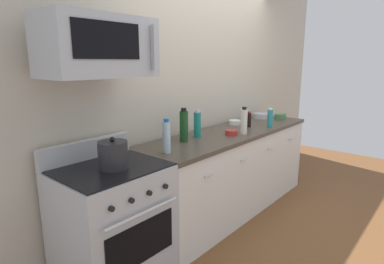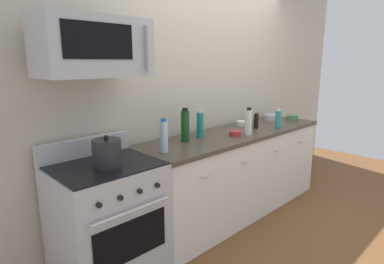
{
  "view_description": "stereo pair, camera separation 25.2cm",
  "coord_description": "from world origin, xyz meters",
  "px_view_note": "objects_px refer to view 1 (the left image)",
  "views": [
    {
      "loc": [
        -2.82,
        -1.83,
        1.65
      ],
      "look_at": [
        -0.74,
        -0.05,
        1.04
      ],
      "focal_mm": 29.31,
      "sensor_mm": 36.0,
      "label": 1
    },
    {
      "loc": [
        -2.65,
        -2.01,
        1.65
      ],
      "look_at": [
        -0.74,
        -0.05,
        1.04
      ],
      "focal_mm": 29.31,
      "sensor_mm": 36.0,
      "label": 2
    }
  ],
  "objects_px": {
    "bottle_soy_sauce_dark": "(249,120)",
    "bottle_wine_green": "(184,126)",
    "bottle_sparkling_teal": "(197,124)",
    "stockpot": "(113,155)",
    "bowl_green_glaze": "(280,116)",
    "range_oven": "(113,224)",
    "bowl_steel_prep": "(261,116)",
    "bottle_water_clear": "(166,137)",
    "bowl_white_ceramic": "(235,122)",
    "bottle_vinegar_white": "(244,121)",
    "microwave": "(98,47)",
    "bowl_red_small": "(231,132)",
    "bottle_dish_soap": "(270,118)"
  },
  "relations": [
    {
      "from": "bottle_dish_soap",
      "to": "bowl_steel_prep",
      "type": "distance_m",
      "value": 0.57
    },
    {
      "from": "microwave",
      "to": "stockpot",
      "type": "relative_size",
      "value": 3.27
    },
    {
      "from": "bowl_green_glaze",
      "to": "bowl_red_small",
      "type": "xyz_separation_m",
      "value": [
        -1.21,
        -0.03,
        -0.01
      ]
    },
    {
      "from": "bottle_wine_green",
      "to": "bowl_steel_prep",
      "type": "xyz_separation_m",
      "value": [
        1.59,
        0.05,
        -0.12
      ]
    },
    {
      "from": "bottle_water_clear",
      "to": "bowl_red_small",
      "type": "distance_m",
      "value": 0.91
    },
    {
      "from": "stockpot",
      "to": "bowl_steel_prep",
      "type": "bearing_deg",
      "value": 4.29
    },
    {
      "from": "bowl_white_ceramic",
      "to": "bowl_steel_prep",
      "type": "relative_size",
      "value": 0.72
    },
    {
      "from": "range_oven",
      "to": "bottle_sparkling_teal",
      "type": "bearing_deg",
      "value": 5.19
    },
    {
      "from": "bowl_steel_prep",
      "to": "bottle_sparkling_teal",
      "type": "bearing_deg",
      "value": -178.65
    },
    {
      "from": "bottle_wine_green",
      "to": "bowl_white_ceramic",
      "type": "relative_size",
      "value": 2.12
    },
    {
      "from": "bowl_green_glaze",
      "to": "bowl_red_small",
      "type": "distance_m",
      "value": 1.21
    },
    {
      "from": "bowl_green_glaze",
      "to": "bowl_red_small",
      "type": "relative_size",
      "value": 1.19
    },
    {
      "from": "bottle_sparkling_teal",
      "to": "stockpot",
      "type": "distance_m",
      "value": 1.12
    },
    {
      "from": "bottle_soy_sauce_dark",
      "to": "bowl_steel_prep",
      "type": "height_order",
      "value": "bottle_soy_sauce_dark"
    },
    {
      "from": "bottle_soy_sauce_dark",
      "to": "bottle_water_clear",
      "type": "height_order",
      "value": "bottle_water_clear"
    },
    {
      "from": "bowl_green_glaze",
      "to": "range_oven",
      "type": "bearing_deg",
      "value": 178.42
    },
    {
      "from": "bottle_dish_soap",
      "to": "bottle_vinegar_white",
      "type": "distance_m",
      "value": 0.51
    },
    {
      "from": "range_oven",
      "to": "stockpot",
      "type": "bearing_deg",
      "value": -90.0
    },
    {
      "from": "bottle_soy_sauce_dark",
      "to": "stockpot",
      "type": "bearing_deg",
      "value": -179.37
    },
    {
      "from": "range_oven",
      "to": "bowl_steel_prep",
      "type": "distance_m",
      "value": 2.54
    },
    {
      "from": "bottle_water_clear",
      "to": "bowl_white_ceramic",
      "type": "height_order",
      "value": "bottle_water_clear"
    },
    {
      "from": "range_oven",
      "to": "bottle_dish_soap",
      "type": "relative_size",
      "value": 4.9
    },
    {
      "from": "microwave",
      "to": "bowl_steel_prep",
      "type": "bearing_deg",
      "value": 2.04
    },
    {
      "from": "bowl_steel_prep",
      "to": "bottle_wine_green",
      "type": "bearing_deg",
      "value": -178.34
    },
    {
      "from": "bottle_sparkling_teal",
      "to": "bowl_green_glaze",
      "type": "relative_size",
      "value": 1.81
    },
    {
      "from": "range_oven",
      "to": "bottle_dish_soap",
      "type": "distance_m",
      "value": 2.13
    },
    {
      "from": "bottle_soy_sauce_dark",
      "to": "bottle_water_clear",
      "type": "relative_size",
      "value": 0.62
    },
    {
      "from": "range_oven",
      "to": "bottle_soy_sauce_dark",
      "type": "xyz_separation_m",
      "value": [
        1.88,
        -0.03,
        0.53
      ]
    },
    {
      "from": "bottle_water_clear",
      "to": "bowl_green_glaze",
      "type": "bearing_deg",
      "value": -0.36
    },
    {
      "from": "bowl_green_glaze",
      "to": "stockpot",
      "type": "distance_m",
      "value": 2.63
    },
    {
      "from": "bowl_steel_prep",
      "to": "stockpot",
      "type": "xyz_separation_m",
      "value": [
        -2.49,
        -0.19,
        0.06
      ]
    },
    {
      "from": "bottle_soy_sauce_dark",
      "to": "bottle_water_clear",
      "type": "bearing_deg",
      "value": -178.88
    },
    {
      "from": "bottle_sparkling_teal",
      "to": "bowl_red_small",
      "type": "relative_size",
      "value": 2.15
    },
    {
      "from": "bowl_green_glaze",
      "to": "stockpot",
      "type": "relative_size",
      "value": 0.66
    },
    {
      "from": "bottle_vinegar_white",
      "to": "range_oven",
      "type": "bearing_deg",
      "value": 173.57
    },
    {
      "from": "range_oven",
      "to": "bottle_wine_green",
      "type": "xyz_separation_m",
      "value": [
        0.9,
        0.09,
        0.6
      ]
    },
    {
      "from": "bowl_steel_prep",
      "to": "bowl_red_small",
      "type": "height_order",
      "value": "bowl_steel_prep"
    },
    {
      "from": "range_oven",
      "to": "bottle_vinegar_white",
      "type": "bearing_deg",
      "value": -6.43
    },
    {
      "from": "bottle_soy_sauce_dark",
      "to": "bottle_wine_green",
      "type": "bearing_deg",
      "value": 173.04
    },
    {
      "from": "bottle_dish_soap",
      "to": "bowl_red_small",
      "type": "xyz_separation_m",
      "value": [
        -0.62,
        0.12,
        -0.08
      ]
    },
    {
      "from": "bowl_steel_prep",
      "to": "bottle_dish_soap",
      "type": "bearing_deg",
      "value": -141.86
    },
    {
      "from": "bottle_vinegar_white",
      "to": "bowl_white_ceramic",
      "type": "relative_size",
      "value": 1.88
    },
    {
      "from": "microwave",
      "to": "bottle_dish_soap",
      "type": "xyz_separation_m",
      "value": [
        2.04,
        -0.26,
        -0.73
      ]
    },
    {
      "from": "bowl_steel_prep",
      "to": "bottle_water_clear",
      "type": "bearing_deg",
      "value": -174.4
    },
    {
      "from": "bottle_wine_green",
      "to": "bottle_water_clear",
      "type": "distance_m",
      "value": 0.4
    },
    {
      "from": "microwave",
      "to": "bowl_white_ceramic",
      "type": "height_order",
      "value": "microwave"
    },
    {
      "from": "range_oven",
      "to": "stockpot",
      "type": "relative_size",
      "value": 4.69
    },
    {
      "from": "microwave",
      "to": "bottle_soy_sauce_dark",
      "type": "distance_m",
      "value": 2.02
    },
    {
      "from": "range_oven",
      "to": "bowl_green_glaze",
      "type": "bearing_deg",
      "value": -1.58
    },
    {
      "from": "bottle_soy_sauce_dark",
      "to": "bowl_white_ceramic",
      "type": "bearing_deg",
      "value": 81.98
    }
  ]
}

